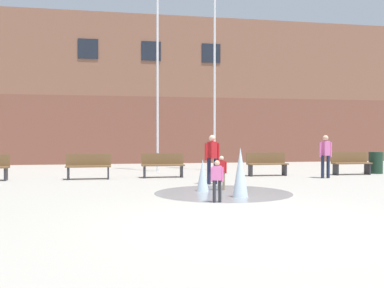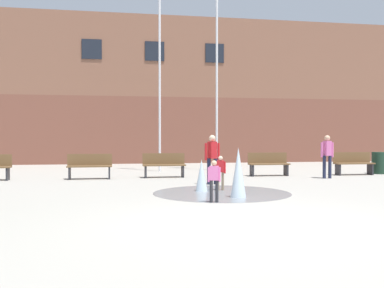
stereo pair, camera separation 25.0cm
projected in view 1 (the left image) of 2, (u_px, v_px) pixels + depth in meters
The scene contains 14 objects.
ground_plane at pixel (253, 223), 7.97m from camera, with size 100.00×100.00×0.00m, color #9E998E.
library_building at pixel (146, 94), 28.48m from camera, with size 36.00×6.05×8.51m.
splash_fountain at pixel (226, 179), 11.90m from camera, with size 3.76×3.76×1.26m.
park_bench_left_of_flagpoles at pixel (88, 166), 16.18m from camera, with size 1.60×0.44×0.91m.
park_bench_center at pixel (163, 165), 16.89m from camera, with size 1.60×0.44×0.91m.
park_bench_under_right_flagpole at pixel (267, 164), 17.64m from camera, with size 1.60×0.44×0.91m.
park_bench_far_right at pixel (351, 163), 18.12m from camera, with size 1.60×0.44×0.91m.
child_running at pixel (221, 170), 12.84m from camera, with size 0.31×0.18×0.99m.
adult_watching at pixel (325, 153), 16.59m from camera, with size 0.50×0.34×1.59m.
teen_by_trashcan at pixel (212, 155), 14.45m from camera, with size 0.50×0.37×1.59m.
child_with_pink_shirt at pixel (217, 178), 10.46m from camera, with size 0.31×0.18×0.99m.
flagpole_left at pixel (158, 68), 19.89m from camera, with size 0.80×0.10×8.66m.
flagpole_right at pixel (215, 67), 20.38m from camera, with size 0.80×0.10×8.94m.
trash_can at pixel (376, 163), 18.69m from camera, with size 0.56×0.56×0.90m, color #193323.
Camera 1 is at (-2.58, -7.60, 1.54)m, focal length 42.00 mm.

